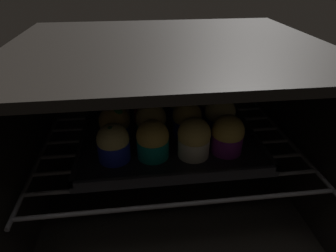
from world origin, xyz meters
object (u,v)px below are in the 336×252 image
Objects in this scene: muffin_row0_col3 at (228,135)px; muffin_row2_col0 at (116,108)px; muffin_row1_col0 at (115,124)px; muffin_row1_col2 at (187,120)px; muffin_row1_col1 at (151,122)px; muffin_row1_col3 at (220,115)px; muffin_row0_col0 at (113,143)px; muffin_row0_col1 at (153,140)px; muffin_row0_col2 at (194,138)px; baking_tray at (168,137)px; muffin_row2_col1 at (147,106)px; muffin_row2_col3 at (210,102)px; muffin_row2_col2 at (180,103)px.

muffin_row0_col3 is 0.96× the size of muffin_row2_col0.
muffin_row1_col2 is at bearing -0.12° from muffin_row1_col0.
muffin_row1_col1 is 0.92× the size of muffin_row1_col3.
muffin_row0_col0 is 0.96× the size of muffin_row0_col1.
muffin_row2_col0 reaches higher than muffin_row0_col3.
muffin_row2_col0 is (-0.05, 14.68, 0.07)cm from muffin_row0_col0.
muffin_row0_col1 is at bearing 176.03° from muffin_row0_col2.
muffin_row1_col0 is 7.46cm from muffin_row2_col0.
muffin_row1_col2 is at bearing 24.97° from muffin_row0_col0.
muffin_row0_col2 reaches higher than muffin_row1_col1.
baking_tray is 4.72× the size of muffin_row2_col1.
muffin_row0_col1 is 7.95cm from muffin_row0_col2.
muffin_row0_col2 reaches higher than baking_tray.
muffin_row0_col0 is 15.41cm from muffin_row0_col2.
muffin_row2_col0 is (-15.48, 7.50, -0.08)cm from muffin_row1_col2.
muffin_row0_col3 is 1.04× the size of muffin_row1_col0.
muffin_row1_col0 is 0.91× the size of muffin_row2_col3.
muffin_row1_col3 is at bearing 25.92° from muffin_row0_col1.
muffin_row2_col3 is (7.07, 15.11, 0.25)cm from muffin_row0_col2.
muffin_row2_col2 reaches higher than muffin_row1_col2.
muffin_row1_col3 reaches higher than muffin_row0_col3.
muffin_row0_col3 reaches higher than muffin_row0_col1.
muffin_row2_col2 is (-7.52, 7.56, -0.16)cm from muffin_row1_col3.
muffin_row1_col3 is (22.78, 0.17, 0.55)cm from muffin_row1_col0.
muffin_row1_col3 is at bearing -24.50° from muffin_row2_col1.
muffin_row0_col0 is 0.92× the size of muffin_row0_col2.
muffin_row1_col3 is 1.01× the size of muffin_row2_col3.
muffin_row2_col3 is at bearing 17.97° from muffin_row1_col0.
baking_tray is at bearing -60.21° from muffin_row2_col1.
muffin_row0_col0 is 0.94× the size of muffin_row0_col3.
muffin_row0_col2 is 15.55cm from muffin_row2_col2.
muffin_row0_col0 is 21.36cm from muffin_row2_col2.
muffin_row1_col1 is 15.11cm from muffin_row1_col3.
baking_tray is 5.88cm from muffin_row1_col2.
muffin_row2_col2 reaches higher than muffin_row0_col3.
baking_tray is 9.30cm from muffin_row0_col1.
muffin_row2_col2 is (7.58, 7.52, 0.37)cm from muffin_row1_col1.
muffin_row1_col1 is at bearing 1.52° from muffin_row1_col0.
muffin_row2_col2 reaches higher than muffin_row1_col0.
muffin_row1_col1 is 10.60cm from muffin_row2_col0.
baking_tray is at bearing 145.87° from muffin_row0_col3.
muffin_row2_col2 reaches higher than baking_tray.
muffin_row0_col2 is 0.98× the size of muffin_row2_col0.
muffin_row2_col1 is at bearing 118.53° from muffin_row0_col2.
muffin_row0_col0 is at bearing -116.43° from muffin_row2_col1.
muffin_row1_col3 reaches higher than muffin_row2_col2.
muffin_row1_col3 reaches higher than muffin_row2_col0.
muffin_row0_col2 is at bearing -90.26° from muffin_row1_col2.
muffin_row1_col0 is at bearing -179.57° from muffin_row1_col3.
muffin_row0_col1 is at bearing -117.42° from muffin_row2_col2.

